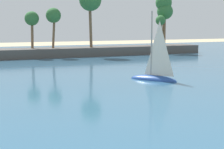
# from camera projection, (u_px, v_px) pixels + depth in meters

# --- Properties ---
(palm_headland) EXTENTS (88.61, 6.60, 13.21)m
(palm_headland) POSITION_uv_depth(u_px,v_px,m) (8.00, 43.00, 65.39)
(palm_headland) COLOR #514C47
(palm_headland) RESTS_ON ground
(sailboat_near_shore) EXTENTS (4.37, 5.68, 8.15)m
(sailboat_near_shore) POSITION_uv_depth(u_px,v_px,m) (154.00, 74.00, 39.68)
(sailboat_near_shore) COLOR #234793
(sailboat_near_shore) RESTS_ON sea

